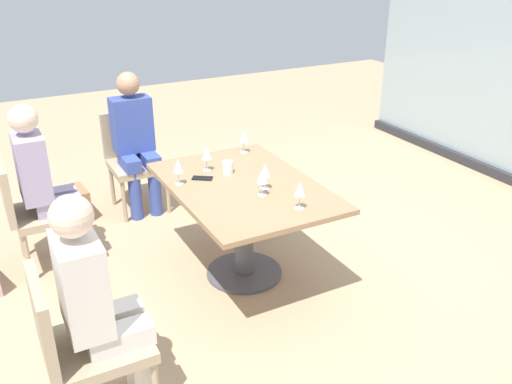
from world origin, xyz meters
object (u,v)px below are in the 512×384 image
at_px(wine_glass_4, 244,136).
at_px(person_front_right, 97,299).
at_px(wine_glass_2, 262,177).
at_px(chair_side_end, 133,155).
at_px(chair_front_right, 80,339).
at_px(cell_phone_on_table, 202,178).
at_px(person_front_left, 43,179).
at_px(dining_table_main, 243,206).
at_px(wine_glass_3, 265,171).
at_px(handbag_1, 78,203).
at_px(wine_glass_0, 178,167).
at_px(wine_glass_5, 300,189).
at_px(person_side_end, 135,137).
at_px(chair_front_left, 32,207).
at_px(wine_glass_1, 206,153).
at_px(coffee_cup, 228,167).

bearing_deg(wine_glass_4, person_front_right, -46.98).
bearing_deg(wine_glass_2, chair_side_end, -167.86).
xyz_separation_m(chair_front_right, cell_phone_on_table, (-1.05, 1.10, 0.24)).
bearing_deg(person_front_left, wine_glass_2, 49.67).
bearing_deg(wine_glass_4, dining_table_main, -27.16).
height_order(wine_glass_3, wine_glass_4, same).
xyz_separation_m(wine_glass_2, handbag_1, (-1.73, -0.92, -0.72)).
bearing_deg(wine_glass_0, wine_glass_5, 36.90).
relative_size(dining_table_main, wine_glass_3, 7.51).
relative_size(person_side_end, cell_phone_on_table, 8.75).
xyz_separation_m(wine_glass_0, wine_glass_5, (0.71, 0.53, 0.00)).
xyz_separation_m(person_front_left, wine_glass_0, (0.62, 0.81, 0.16)).
relative_size(chair_front_left, wine_glass_4, 4.70).
distance_m(person_side_end, handbag_1, 0.79).
bearing_deg(wine_glass_1, person_front_left, -113.69).
xyz_separation_m(chair_front_left, person_front_left, (0.00, 0.11, 0.20)).
distance_m(wine_glass_1, wine_glass_3, 0.54).
xyz_separation_m(wine_glass_2, wine_glass_5, (0.28, 0.11, 0.00)).
bearing_deg(wine_glass_0, wine_glass_3, 54.51).
xyz_separation_m(chair_front_right, wine_glass_0, (-1.04, 0.92, 0.37)).
distance_m(chair_side_end, handbag_1, 0.65).
relative_size(chair_side_end, handbag_1, 2.90).
bearing_deg(person_side_end, wine_glass_5, 14.30).
height_order(person_front_left, cell_phone_on_table, person_front_left).
distance_m(chair_front_right, wine_glass_3, 1.61).
xyz_separation_m(wine_glass_5, cell_phone_on_table, (-0.73, -0.36, -0.13)).
relative_size(person_front_left, wine_glass_3, 6.81).
height_order(wine_glass_1, wine_glass_4, same).
distance_m(person_front_right, wine_glass_3, 1.48).
xyz_separation_m(wine_glass_4, wine_glass_5, (1.07, -0.15, 0.00)).
bearing_deg(chair_front_left, wine_glass_1, 68.26).
relative_size(person_side_end, person_front_right, 1.00).
relative_size(wine_glass_2, wine_glass_5, 1.00).
relative_size(person_front_left, wine_glass_0, 6.81).
distance_m(chair_side_end, wine_glass_2, 1.83).
height_order(dining_table_main, person_front_right, person_front_right).
distance_m(dining_table_main, person_side_end, 1.47).
distance_m(person_side_end, wine_glass_1, 1.11).
xyz_separation_m(wine_glass_3, wine_glass_4, (-0.70, 0.19, 0.00)).
xyz_separation_m(chair_front_left, coffee_cup, (0.60, 1.31, 0.28)).
bearing_deg(wine_glass_1, person_front_right, -42.56).
bearing_deg(cell_phone_on_table, handbag_1, -118.01).
bearing_deg(wine_glass_3, chair_front_left, -124.40).
xyz_separation_m(person_side_end, cell_phone_on_table, (1.20, 0.14, 0.03)).
bearing_deg(wine_glass_2, chair_front_right, -65.57).
height_order(chair_front_left, cell_phone_on_table, chair_front_left).
bearing_deg(cell_phone_on_table, chair_front_right, -12.18).
distance_m(wine_glass_0, coffee_cup, 0.39).
distance_m(chair_side_end, person_front_right, 2.52).
bearing_deg(dining_table_main, wine_glass_0, -118.32).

